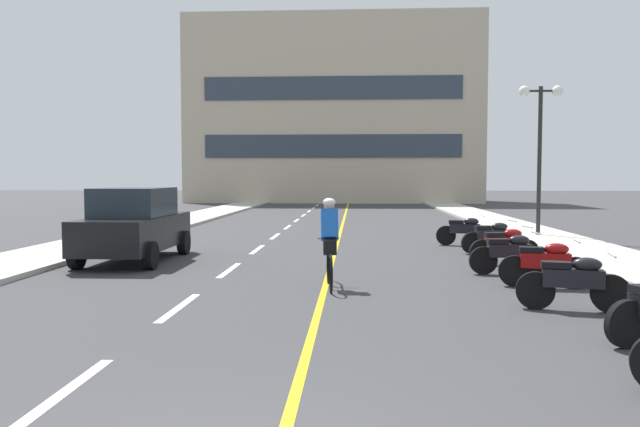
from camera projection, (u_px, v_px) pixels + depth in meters
The scene contains 26 objects.
ground_plane at pixel (335, 229), 24.88m from camera, with size 140.00×140.00×0.00m, color #38383A.
curb_left at pixel (178, 222), 28.27m from camera, with size 2.40×72.00×0.12m, color #B7B2A8.
curb_right at pixel (501, 223), 27.45m from camera, with size 2.40×72.00×0.12m, color #B7B2A8.
lane_dash_0 at pixel (63, 393), 6.05m from camera, with size 0.14×2.20×0.01m, color silver.
lane_dash_1 at pixel (179, 307), 10.04m from camera, with size 0.14×2.20×0.01m, color silver.
lane_dash_2 at pixel (229, 270), 14.03m from camera, with size 0.14×2.20×0.01m, color silver.
lane_dash_3 at pixel (257, 249), 18.01m from camera, with size 0.14×2.20×0.01m, color silver.
lane_dash_4 at pixel (275, 236), 22.00m from camera, with size 0.14×2.20×0.01m, color silver.
lane_dash_5 at pixel (287, 227), 25.99m from camera, with size 0.14×2.20×0.01m, color silver.
lane_dash_6 at pixel (297, 220), 29.97m from camera, with size 0.14×2.20×0.01m, color silver.
lane_dash_7 at pixel (304, 215), 33.96m from camera, with size 0.14×2.20×0.01m, color silver.
lane_dash_8 at pixel (309, 211), 37.95m from camera, with size 0.14×2.20×0.01m, color silver.
lane_dash_9 at pixel (313, 208), 41.93m from camera, with size 0.14×2.20×0.01m, color silver.
lane_dash_10 at pixel (317, 205), 45.92m from camera, with size 0.14×2.20×0.01m, color silver.
lane_dash_11 at pixel (320, 203), 49.90m from camera, with size 0.14×2.20×0.01m, color silver.
centre_line_yellow at pixel (343, 224), 27.85m from camera, with size 0.12×66.00×0.01m, color gold.
office_building at pixel (334, 113), 52.30m from camera, with size 23.75×7.92×14.90m.
street_lamp_mid at pixel (540, 126), 21.19m from camera, with size 1.46×0.36×5.05m.
parked_car_near at pixel (134, 224), 15.50m from camera, with size 1.94×4.21×1.82m.
motorcycle_2 at pixel (574, 281), 9.73m from camera, with size 1.68×0.64×0.92m.
motorcycle_3 at pixel (546, 263), 11.79m from camera, with size 1.70×0.60×0.92m.
motorcycle_4 at pixel (510, 253), 13.37m from camera, with size 1.70×0.60×0.92m.
motorcycle_5 at pixel (505, 245), 14.91m from camera, with size 1.70×0.60×0.92m.
motorcycle_6 at pixel (493, 237), 16.96m from camera, with size 1.70×0.60×0.92m.
motorcycle_7 at pixel (465, 230), 19.01m from camera, with size 1.70×0.60×0.92m.
cyclist_rider at pixel (330, 241), 11.81m from camera, with size 0.43×1.77×1.71m.
Camera 1 is at (0.83, -3.79, 2.10)m, focal length 35.16 mm.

